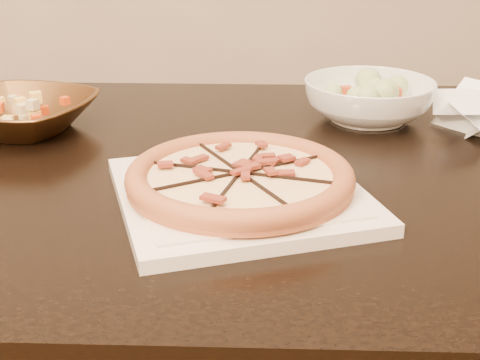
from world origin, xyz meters
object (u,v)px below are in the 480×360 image
Objects in this scene: dining_table at (162,217)px; bronze_bowl at (21,114)px; pizza at (240,177)px; plate at (240,194)px; salad_bowl at (369,100)px.

dining_table is 0.32m from bronze_bowl.
bronze_bowl is at bearing 139.56° from pizza.
pizza reaches higher than dining_table.
bronze_bowl is at bearing 139.56° from plate.
dining_table is at bearing 126.78° from pizza.
pizza is at bearing 152.79° from plate.
bronze_bowl is (-0.36, 0.31, 0.02)m from plate.
bronze_bowl is at bearing -176.78° from salad_bowl.
plate is at bearing -53.22° from dining_table.
plate is at bearing -125.89° from salad_bowl.
dining_table is 0.24m from pizza.
dining_table is 0.22m from plate.
dining_table is at bearing -31.81° from bronze_bowl.
bronze_bowl is 0.61m from salad_bowl.
salad_bowl is (0.61, 0.03, 0.01)m from bronze_bowl.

